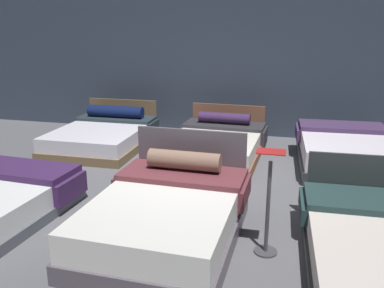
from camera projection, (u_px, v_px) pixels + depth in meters
ground_plane at (195, 189)px, 5.83m from camera, size 18.00×18.00×0.02m
showroom_back_wall at (233, 52)px, 8.35m from camera, size 18.00×0.06×3.50m
bed_1 at (168, 214)px, 4.40m from camera, size 1.59×2.12×1.01m
bed_3 at (104, 135)px, 7.81m from camera, size 1.66×2.15×0.77m
bed_4 at (217, 144)px, 7.27m from camera, size 1.66×2.18×0.77m
bed_5 at (345, 151)px, 6.69m from camera, size 1.61×2.07×0.58m
price_sign at (268, 215)px, 4.06m from camera, size 0.28×0.24×1.10m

